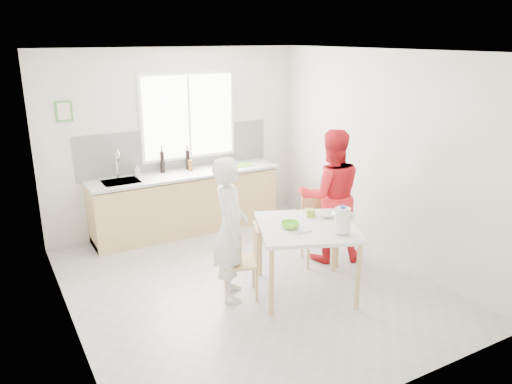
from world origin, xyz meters
The scene contains 21 objects.
ground centered at (0.00, 0.00, 0.00)m, with size 4.50×4.50×0.00m, color #B7B7B2.
room_shell centered at (0.00, 0.00, 1.64)m, with size 4.50×4.50×4.50m.
window centered at (0.20, 2.23, 1.70)m, with size 1.50×0.06×1.30m.
backsplash centered at (0.00, 2.24, 1.23)m, with size 3.00×0.02×0.65m, color white.
picture_frame centered at (-1.55, 2.23, 1.90)m, with size 0.22×0.03×0.28m.
kitchen_counter centered at (0.00, 1.95, 0.42)m, with size 2.84×0.64×1.37m.
dining_table centered at (0.49, -0.49, 0.74)m, with size 1.39×1.39×0.82m.
chair_left centered at (-0.15, -0.22, 0.46)m, with size 0.50×0.50×0.84m.
chair_far centered at (1.12, 0.14, 0.53)m, with size 0.57×0.57×0.95m.
person_white centered at (-0.31, -0.16, 0.82)m, with size 0.60×0.39×1.63m, color white.
person_red centered at (1.27, 0.11, 0.87)m, with size 0.85×0.66×1.75m, color red.
bowl_green centered at (0.28, -0.46, 0.85)m, with size 0.21×0.21×0.07m, color #7CD731.
bowl_white centered at (0.86, -0.37, 0.85)m, with size 0.20×0.20×0.05m, color white.
milk_jug centered at (0.68, -0.87, 0.98)m, with size 0.23×0.17×0.29m.
green_box centered at (0.69, -0.27, 0.87)m, with size 0.10×0.10×0.09m, color #86B82A.
spoon centered at (0.33, -0.66, 0.83)m, with size 0.01×0.01×0.16m, color #A5A5AA.
cutting_board centered at (0.92, 1.92, 0.93)m, with size 0.35×0.25×0.01m, color #6AB92A.
wine_bottle_a centered at (-0.28, 2.12, 1.08)m, with size 0.07×0.07×0.32m, color black.
wine_bottle_b centered at (0.11, 2.11, 1.07)m, with size 0.07×0.07×0.30m, color black.
jar_amber centered at (0.12, 2.02, 1.00)m, with size 0.06×0.06×0.16m, color brown.
soap_bottle centered at (-0.67, 2.08, 1.00)m, with size 0.08×0.08×0.17m, color #999999.
Camera 1 is at (-2.56, -4.75, 2.86)m, focal length 35.00 mm.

